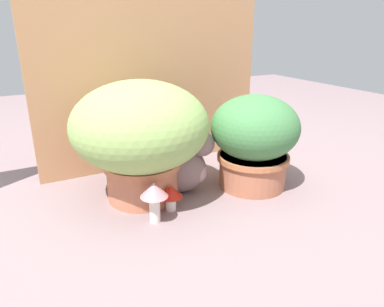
{
  "coord_description": "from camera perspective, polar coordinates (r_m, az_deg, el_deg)",
  "views": [
    {
      "loc": [
        -0.55,
        -1.15,
        0.71
      ],
      "look_at": [
        0.12,
        0.13,
        0.18
      ],
      "focal_mm": 33.13,
      "sensor_mm": 36.0,
      "label": 1
    }
  ],
  "objects": [
    {
      "name": "cat",
      "position": [
        1.56,
        -1.85,
        -2.02
      ],
      "size": [
        0.35,
        0.29,
        0.32
      ],
      "color": "gray",
      "rests_on": "ground"
    },
    {
      "name": "mushroom_ornament_pink",
      "position": [
        1.33,
        -6.12,
        -6.48
      ],
      "size": [
        0.11,
        0.11,
        0.16
      ],
      "color": "white",
      "rests_on": "ground"
    },
    {
      "name": "leafy_planter",
      "position": [
        1.61,
        9.99,
        2.37
      ],
      "size": [
        0.39,
        0.39,
        0.43
      ],
      "color": "#B2674B",
      "rests_on": "ground"
    },
    {
      "name": "grass_planter",
      "position": [
        1.47,
        -8.3,
        3.34
      ],
      "size": [
        0.56,
        0.56,
        0.51
      ],
      "color": "#C17153",
      "rests_on": "ground"
    },
    {
      "name": "ground_plane",
      "position": [
        1.46,
        -1.9,
        -9.06
      ],
      "size": [
        6.0,
        6.0,
        0.0
      ],
      "primitive_type": "plane",
      "color": "gray"
    },
    {
      "name": "cardboard_backdrop",
      "position": [
        1.84,
        -6.23,
        10.74
      ],
      "size": [
        1.19,
        0.03,
        0.83
      ],
      "primitive_type": "cube",
      "color": "tan",
      "rests_on": "ground"
    },
    {
      "name": "mushroom_ornament_red",
      "position": [
        1.43,
        -3.46,
        -6.45
      ],
      "size": [
        0.1,
        0.1,
        0.11
      ],
      "color": "silver",
      "rests_on": "ground"
    }
  ]
}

